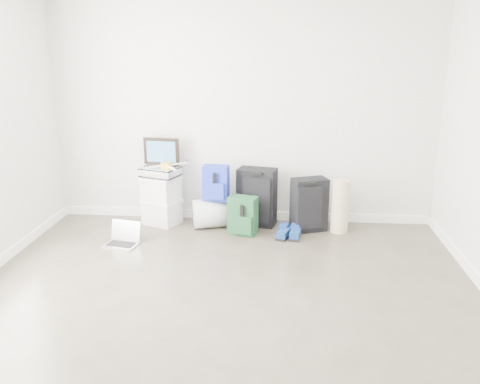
# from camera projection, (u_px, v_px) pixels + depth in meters

# --- Properties ---
(ground) EXTENTS (5.00, 5.00, 0.00)m
(ground) POSITION_uv_depth(u_px,v_px,m) (217.00, 327.00, 3.88)
(ground) COLOR #3C362B
(ground) RESTS_ON ground
(room_envelope) EXTENTS (4.52, 5.02, 2.71)m
(room_envelope) POSITION_uv_depth(u_px,v_px,m) (213.00, 100.00, 3.41)
(room_envelope) COLOR silver
(room_envelope) RESTS_ON ground
(boxes_stack) EXTENTS (0.51, 0.47, 0.58)m
(boxes_stack) POSITION_uv_depth(u_px,v_px,m) (162.00, 200.00, 6.02)
(boxes_stack) COLOR silver
(boxes_stack) RESTS_ON ground
(briefcase) EXTENTS (0.48, 0.42, 0.12)m
(briefcase) POSITION_uv_depth(u_px,v_px,m) (160.00, 172.00, 5.92)
(briefcase) COLOR #B2B2B7
(briefcase) RESTS_ON boxes_stack
(painting) EXTENTS (0.43, 0.08, 0.32)m
(painting) POSITION_uv_depth(u_px,v_px,m) (161.00, 152.00, 5.95)
(painting) COLOR black
(painting) RESTS_ON briefcase
(drone) EXTENTS (0.47, 0.47, 0.05)m
(drone) POSITION_uv_depth(u_px,v_px,m) (166.00, 165.00, 5.87)
(drone) COLOR gold
(drone) RESTS_ON briefcase
(duffel_bag) EXTENTS (0.62, 0.48, 0.34)m
(duffel_bag) POSITION_uv_depth(u_px,v_px,m) (217.00, 213.00, 5.95)
(duffel_bag) COLOR gray
(duffel_bag) RESTS_ON ground
(blue_backpack) EXTENTS (0.31, 0.24, 0.41)m
(blue_backpack) POSITION_uv_depth(u_px,v_px,m) (216.00, 184.00, 5.82)
(blue_backpack) COLOR #161E95
(blue_backpack) RESTS_ON duffel_bag
(large_suitcase) EXTENTS (0.48, 0.36, 0.68)m
(large_suitcase) POSITION_uv_depth(u_px,v_px,m) (257.00, 197.00, 5.97)
(large_suitcase) COLOR black
(large_suitcase) RESTS_ON ground
(green_backpack) EXTENTS (0.35, 0.30, 0.43)m
(green_backpack) POSITION_uv_depth(u_px,v_px,m) (243.00, 216.00, 5.71)
(green_backpack) COLOR #133419
(green_backpack) RESTS_ON ground
(carry_on) EXTENTS (0.45, 0.37, 0.62)m
(carry_on) POSITION_uv_depth(u_px,v_px,m) (309.00, 205.00, 5.79)
(carry_on) COLOR black
(carry_on) RESTS_ON ground
(shoes) EXTENTS (0.30, 0.30, 0.09)m
(shoes) POSITION_uv_depth(u_px,v_px,m) (290.00, 233.00, 5.65)
(shoes) COLOR black
(shoes) RESTS_ON ground
(rolled_rug) EXTENTS (0.20, 0.20, 0.61)m
(rolled_rug) POSITION_uv_depth(u_px,v_px,m) (340.00, 206.00, 5.75)
(rolled_rug) COLOR tan
(rolled_rug) RESTS_ON ground
(laptop) EXTENTS (0.38, 0.31, 0.24)m
(laptop) POSITION_uv_depth(u_px,v_px,m) (123.00, 239.00, 5.46)
(laptop) COLOR #B7B8BC
(laptop) RESTS_ON ground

